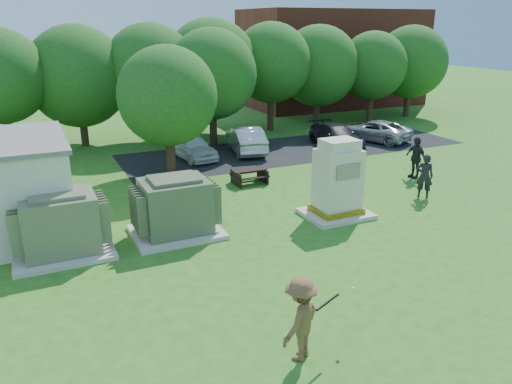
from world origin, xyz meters
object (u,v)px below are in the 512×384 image
batter (300,319)px  car_white (192,146)px  transformer_left (61,226)px  picnic_table (249,175)px  generator_cabinet (338,183)px  transformer_right (176,208)px  car_silver_a (246,139)px  car_dark (336,136)px  car_silver_b (374,130)px  person_by_generator (425,176)px  person_walking_right (416,157)px

batter → car_white: bearing=-132.5°
transformer_left → picnic_table: bearing=26.7°
generator_cabinet → car_white: bearing=102.6°
transformer_right → car_silver_a: 11.79m
car_silver_a → car_dark: 5.45m
batter → car_silver_a: batter is taller
transformer_right → batter: bearing=-86.1°
car_white → car_dark: car_white is taller
picnic_table → car_dark: size_ratio=0.35×
transformer_right → batter: transformer_right is taller
picnic_table → car_dark: (7.54, 4.29, 0.23)m
car_silver_a → car_dark: size_ratio=1.01×
car_dark → car_silver_b: bearing=10.3°
car_white → car_silver_a: bearing=-6.9°
generator_cabinet → car_dark: size_ratio=0.67×
batter → car_white: 17.48m
transformer_right → person_by_generator: 10.49m
car_silver_a → car_silver_b: (8.37, -0.69, -0.10)m
car_white → car_dark: size_ratio=0.88×
picnic_table → car_silver_b: size_ratio=0.34×
generator_cabinet → person_by_generator: 4.51m
car_white → car_silver_b: car_white is taller
transformer_left → car_silver_b: transformer_left is taller
person_by_generator → batter: bearing=79.2°
person_walking_right → car_white: person_walking_right is taller
picnic_table → car_silver_a: car_silver_a is taller
car_white → car_silver_b: bearing=-11.1°
picnic_table → car_dark: car_dark is taller
car_silver_b → transformer_left: bearing=2.4°
batter → car_silver_b: bearing=-163.7°
transformer_left → transformer_right: size_ratio=1.00×
generator_cabinet → transformer_left: bearing=174.9°
generator_cabinet → picnic_table: size_ratio=1.92×
car_silver_a → car_silver_b: size_ratio=0.98×
picnic_table → person_walking_right: bearing=-18.2°
car_dark → generator_cabinet: bearing=-121.0°
batter → picnic_table: bearing=-141.3°
person_by_generator → person_walking_right: person_walking_right is taller
picnic_table → car_white: size_ratio=0.40×
car_dark → car_silver_b: (3.03, 0.42, -0.01)m
car_silver_a → car_white: bearing=12.4°
car_white → car_silver_b: size_ratio=0.85×
car_white → car_dark: bearing=-14.9°
generator_cabinet → picnic_table: (-1.33, 5.06, -0.88)m
transformer_left → person_by_generator: transformer_left is taller
transformer_right → person_by_generator: transformer_right is taller
transformer_right → person_walking_right: transformer_right is taller
picnic_table → batter: (-4.12, -11.86, 0.55)m
generator_cabinet → car_white: size_ratio=0.76×
picnic_table → batter: bearing=-109.2°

